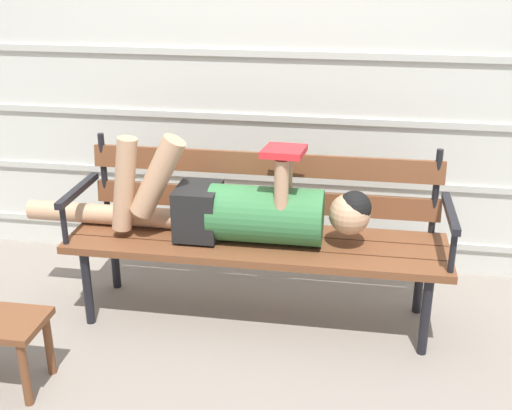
% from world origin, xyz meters
% --- Properties ---
extents(ground_plane, '(12.00, 12.00, 0.00)m').
position_xyz_m(ground_plane, '(0.00, 0.00, 0.00)').
color(ground_plane, gray).
extents(house_siding, '(4.79, 0.08, 2.40)m').
position_xyz_m(house_siding, '(0.00, 0.76, 1.20)').
color(house_siding, beige).
rests_on(house_siding, ground).
extents(park_bench, '(1.81, 0.48, 0.85)m').
position_xyz_m(park_bench, '(-0.00, 0.17, 0.47)').
color(park_bench, brown).
rests_on(park_bench, ground).
extents(reclining_person, '(1.70, 0.27, 0.52)m').
position_xyz_m(reclining_person, '(-0.09, 0.10, 0.58)').
color(reclining_person, '#33703D').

